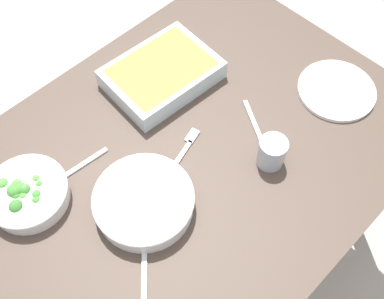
# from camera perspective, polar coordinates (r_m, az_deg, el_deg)

# --- Properties ---
(ground_plane) EXTENTS (6.00, 6.00, 0.00)m
(ground_plane) POSITION_cam_1_polar(r_m,az_deg,el_deg) (1.88, 0.00, -11.86)
(ground_plane) COLOR #B2A899
(dining_table) EXTENTS (1.20, 0.90, 0.74)m
(dining_table) POSITION_cam_1_polar(r_m,az_deg,el_deg) (1.29, 0.00, -2.09)
(dining_table) COLOR #4C3D33
(dining_table) RESTS_ON ground_plane
(stew_bowl) EXTENTS (0.24, 0.24, 0.06)m
(stew_bowl) POSITION_cam_1_polar(r_m,az_deg,el_deg) (1.11, -5.96, -6.40)
(stew_bowl) COLOR white
(stew_bowl) RESTS_ON dining_table
(broccoli_bowl) EXTENTS (0.20, 0.20, 0.07)m
(broccoli_bowl) POSITION_cam_1_polar(r_m,az_deg,el_deg) (1.18, -19.72, -5.12)
(broccoli_bowl) COLOR white
(broccoli_bowl) RESTS_ON dining_table
(baking_dish) EXTENTS (0.31, 0.24, 0.06)m
(baking_dish) POSITION_cam_1_polar(r_m,az_deg,el_deg) (1.32, -3.74, 9.38)
(baking_dish) COLOR silver
(baking_dish) RESTS_ON dining_table
(drink_cup) EXTENTS (0.07, 0.07, 0.08)m
(drink_cup) POSITION_cam_1_polar(r_m,az_deg,el_deg) (1.18, 9.79, -0.45)
(drink_cup) COLOR #B2BCC6
(drink_cup) RESTS_ON dining_table
(side_plate) EXTENTS (0.22, 0.22, 0.01)m
(side_plate) POSITION_cam_1_polar(r_m,az_deg,el_deg) (1.38, 17.42, 7.00)
(side_plate) COLOR white
(side_plate) RESTS_ON dining_table
(spoon_by_stew) EXTENTS (0.13, 0.14, 0.01)m
(spoon_by_stew) POSITION_cam_1_polar(r_m,az_deg,el_deg) (1.09, -5.90, -12.54)
(spoon_by_stew) COLOR silver
(spoon_by_stew) RESTS_ON dining_table
(spoon_by_broccoli) EXTENTS (0.18, 0.04, 0.01)m
(spoon_by_broccoli) POSITION_cam_1_polar(r_m,az_deg,el_deg) (1.21, -14.90, -2.79)
(spoon_by_broccoli) COLOR silver
(spoon_by_broccoli) RESTS_ON dining_table
(spoon_spare) EXTENTS (0.10, 0.16, 0.01)m
(spoon_spare) POSITION_cam_1_polar(r_m,az_deg,el_deg) (1.24, 8.21, 2.02)
(spoon_spare) COLOR silver
(spoon_spare) RESTS_ON dining_table
(fork_on_table) EXTENTS (0.18, 0.07, 0.01)m
(fork_on_table) POSITION_cam_1_polar(r_m,az_deg,el_deg) (1.20, -1.19, -0.13)
(fork_on_table) COLOR silver
(fork_on_table) RESTS_ON dining_table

